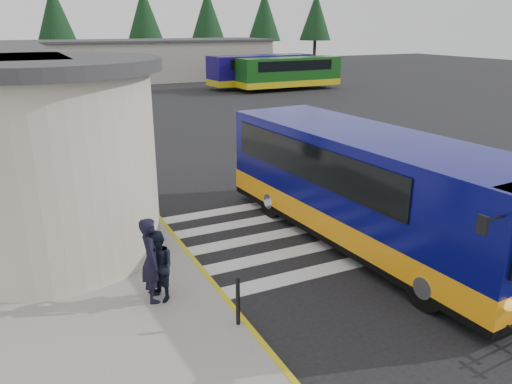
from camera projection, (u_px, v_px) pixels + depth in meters
name	position (u px, v px, depth m)	size (l,w,h in m)	color
ground	(302.00, 218.00, 15.41)	(140.00, 140.00, 0.00)	black
curb_strip	(140.00, 196.00, 17.12)	(0.12, 34.00, 0.16)	gold
crosswalk	(301.00, 230.00, 14.52)	(8.00, 5.35, 0.01)	silver
depot_building	(147.00, 60.00, 53.03)	(26.40, 8.40, 4.20)	gray
tree_line	(130.00, 15.00, 58.48)	(58.40, 4.40, 10.00)	black
transit_bus	(369.00, 192.00, 13.28)	(3.99, 10.83, 3.01)	#080961
pedestrian_a	(152.00, 260.00, 10.29)	(0.67, 0.44, 1.84)	black
pedestrian_b	(158.00, 267.00, 10.32)	(0.75, 0.58, 1.54)	black
bollard	(238.00, 301.00, 9.54)	(0.08, 0.08, 1.02)	black
far_bus_a	(261.00, 70.00, 46.76)	(10.21, 3.52, 2.59)	#100756
far_bus_b	(288.00, 72.00, 45.16)	(9.75, 2.92, 2.50)	#134913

